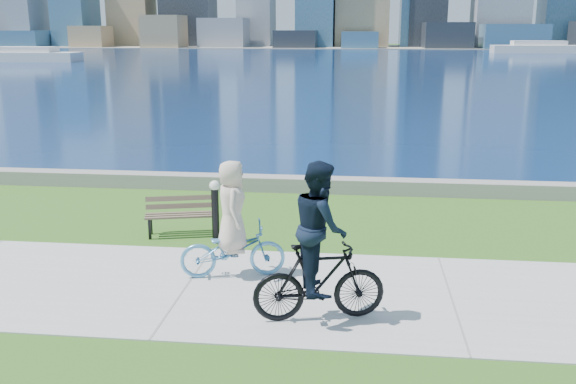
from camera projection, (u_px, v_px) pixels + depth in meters
name	position (u px, v px, depth m)	size (l,w,h in m)	color
ground	(452.00, 300.00, 9.40)	(320.00, 320.00, 0.00)	#2C5A17
concrete_path	(452.00, 299.00, 9.40)	(80.00, 3.50, 0.02)	#ACACA7
seawall	(418.00, 187.00, 15.33)	(90.00, 0.50, 0.35)	gray
bay_water	(375.00, 60.00, 78.69)	(320.00, 131.00, 0.01)	#0B224A
far_shore	(370.00, 47.00, 134.49)	(320.00, 30.00, 0.12)	gray
ferry_near	(26.00, 55.00, 76.14)	(12.78, 3.65, 1.73)	silver
ferry_far	(538.00, 48.00, 101.81)	(14.21, 4.06, 1.93)	silver
park_bench	(182.00, 212.00, 12.31)	(1.47, 0.81, 0.72)	black
bollard_lamp	(215.00, 207.00, 11.75)	(0.19, 0.19, 1.19)	black
cyclist_woman	(232.00, 234.00, 10.10)	(0.97, 1.76, 1.88)	#5398CA
cyclist_man	(320.00, 255.00, 8.52)	(0.93, 1.87, 2.20)	black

